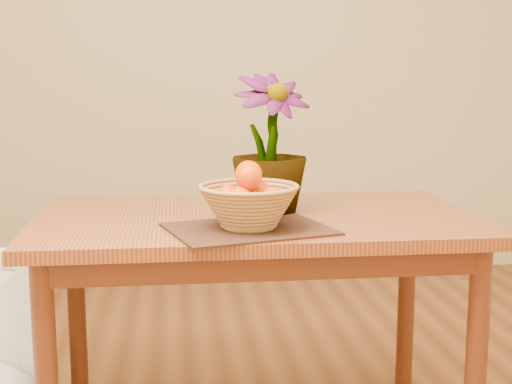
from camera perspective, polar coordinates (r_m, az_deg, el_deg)
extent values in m
cube|color=beige|center=(4.19, -3.18, 11.52)|extent=(4.00, 0.02, 2.70)
cube|color=brown|center=(2.29, -0.01, -2.35)|extent=(1.40, 0.80, 0.04)
cube|color=#502412|center=(2.30, -0.01, -3.81)|extent=(1.28, 0.68, 0.08)
cylinder|color=#502412|center=(2.12, -16.41, -14.45)|extent=(0.06, 0.06, 0.71)
cylinder|color=#502412|center=(2.26, 17.21, -12.87)|extent=(0.06, 0.06, 0.71)
cylinder|color=#502412|center=(2.71, -14.15, -9.00)|extent=(0.06, 0.06, 0.71)
cylinder|color=#502412|center=(2.82, 11.94, -8.14)|extent=(0.06, 0.06, 0.71)
cube|color=#341B13|center=(2.07, -0.57, -2.97)|extent=(0.52, 0.45, 0.01)
cylinder|color=tan|center=(2.07, -0.57, -2.77)|extent=(0.15, 0.15, 0.01)
sphere|color=red|center=(2.05, -0.57, -0.63)|extent=(0.07, 0.07, 0.07)
sphere|color=red|center=(2.11, 0.15, -0.16)|extent=(0.08, 0.08, 0.08)
sphere|color=red|center=(2.08, -2.22, -0.41)|extent=(0.07, 0.07, 0.07)
sphere|color=red|center=(1.99, -1.34, -0.74)|extent=(0.08, 0.08, 0.08)
sphere|color=red|center=(2.03, 1.12, -0.66)|extent=(0.07, 0.07, 0.07)
sphere|color=red|center=(2.07, -0.59, 1.44)|extent=(0.08, 0.08, 0.08)
sphere|color=red|center=(2.01, -0.56, 1.14)|extent=(0.08, 0.08, 0.08)
imported|color=#164D16|center=(2.29, 1.09, 3.88)|extent=(0.33, 0.33, 0.45)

